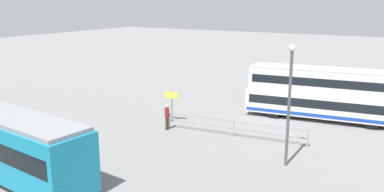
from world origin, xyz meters
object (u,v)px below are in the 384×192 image
at_px(info_sign, 172,100).
at_px(pedestrian_near_railing, 167,115).
at_px(double_decker_bus, 327,94).
at_px(street_lamp, 290,96).

bearing_deg(info_sign, pedestrian_near_railing, 113.20).
bearing_deg(pedestrian_near_railing, double_decker_bus, -137.83).
relative_size(pedestrian_near_railing, street_lamp, 0.27).
xyz_separation_m(double_decker_bus, street_lamp, (-0.14, 9.89, 1.89)).
relative_size(pedestrian_near_railing, info_sign, 0.75).
relative_size(info_sign, street_lamp, 0.36).
distance_m(pedestrian_near_railing, street_lamp, 9.65).
distance_m(double_decker_bus, street_lamp, 10.07).
relative_size(double_decker_bus, pedestrian_near_railing, 6.63).
xyz_separation_m(info_sign, street_lamp, (-9.78, 3.54, 2.21)).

